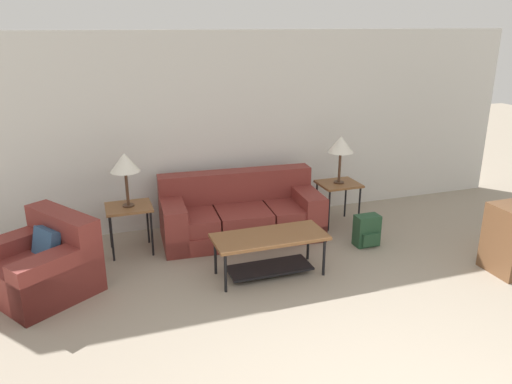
{
  "coord_description": "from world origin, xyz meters",
  "views": [
    {
      "loc": [
        -1.87,
        -1.83,
        2.68
      ],
      "look_at": [
        -0.08,
        3.4,
        0.8
      ],
      "focal_mm": 35.0,
      "sensor_mm": 36.0,
      "label": 1
    }
  ],
  "objects_px": {
    "armchair": "(43,266)",
    "table_lamp_right": "(341,145)",
    "couch": "(241,215)",
    "backpack": "(367,231)",
    "side_table_right": "(338,187)",
    "coffee_table": "(270,246)",
    "side_table_left": "(129,211)",
    "table_lamp_left": "(125,163)"
  },
  "relations": [
    {
      "from": "couch",
      "to": "side_table_right",
      "type": "relative_size",
      "value": 3.52
    },
    {
      "from": "coffee_table",
      "to": "table_lamp_right",
      "type": "bearing_deg",
      "value": 37.92
    },
    {
      "from": "table_lamp_left",
      "to": "backpack",
      "type": "bearing_deg",
      "value": -15.34
    },
    {
      "from": "coffee_table",
      "to": "side_table_right",
      "type": "xyz_separation_m",
      "value": [
        1.42,
        1.11,
        0.18
      ]
    },
    {
      "from": "armchair",
      "to": "side_table_left",
      "type": "relative_size",
      "value": 2.23
    },
    {
      "from": "side_table_right",
      "to": "backpack",
      "type": "relative_size",
      "value": 1.49
    },
    {
      "from": "coffee_table",
      "to": "side_table_left",
      "type": "relative_size",
      "value": 2.1
    },
    {
      "from": "coffee_table",
      "to": "table_lamp_left",
      "type": "xyz_separation_m",
      "value": [
        -1.4,
        1.11,
        0.78
      ]
    },
    {
      "from": "table_lamp_left",
      "to": "armchair",
      "type": "bearing_deg",
      "value": -144.83
    },
    {
      "from": "couch",
      "to": "backpack",
      "type": "bearing_deg",
      "value": -29.46
    },
    {
      "from": "side_table_left",
      "to": "table_lamp_left",
      "type": "distance_m",
      "value": 0.6
    },
    {
      "from": "coffee_table",
      "to": "table_lamp_right",
      "type": "relative_size",
      "value": 1.91
    },
    {
      "from": "table_lamp_right",
      "to": "backpack",
      "type": "distance_m",
      "value": 1.21
    },
    {
      "from": "side_table_right",
      "to": "armchair",
      "type": "bearing_deg",
      "value": -169.87
    },
    {
      "from": "side_table_left",
      "to": "table_lamp_right",
      "type": "bearing_deg",
      "value": -0.0
    },
    {
      "from": "side_table_right",
      "to": "backpack",
      "type": "height_order",
      "value": "side_table_right"
    },
    {
      "from": "couch",
      "to": "backpack",
      "type": "xyz_separation_m",
      "value": [
        1.42,
        -0.8,
        -0.1
      ]
    },
    {
      "from": "side_table_right",
      "to": "table_lamp_right",
      "type": "height_order",
      "value": "table_lamp_right"
    },
    {
      "from": "couch",
      "to": "armchair",
      "type": "bearing_deg",
      "value": -163.57
    },
    {
      "from": "couch",
      "to": "armchair",
      "type": "height_order",
      "value": "couch"
    },
    {
      "from": "side_table_left",
      "to": "coffee_table",
      "type": "bearing_deg",
      "value": -38.41
    },
    {
      "from": "side_table_left",
      "to": "backpack",
      "type": "xyz_separation_m",
      "value": [
        2.83,
        -0.78,
        -0.34
      ]
    },
    {
      "from": "couch",
      "to": "coffee_table",
      "type": "height_order",
      "value": "couch"
    },
    {
      "from": "couch",
      "to": "table_lamp_right",
      "type": "distance_m",
      "value": 1.63
    },
    {
      "from": "couch",
      "to": "armchair",
      "type": "xyz_separation_m",
      "value": [
        -2.37,
        -0.7,
        -0.01
      ]
    },
    {
      "from": "couch",
      "to": "coffee_table",
      "type": "xyz_separation_m",
      "value": [
        -0.02,
        -1.13,
        0.06
      ]
    },
    {
      "from": "backpack",
      "to": "table_lamp_right",
      "type": "bearing_deg",
      "value": 90.89
    },
    {
      "from": "armchair",
      "to": "backpack",
      "type": "height_order",
      "value": "armchair"
    },
    {
      "from": "coffee_table",
      "to": "backpack",
      "type": "bearing_deg",
      "value": 13.01
    },
    {
      "from": "coffee_table",
      "to": "table_lamp_right",
      "type": "height_order",
      "value": "table_lamp_right"
    },
    {
      "from": "table_lamp_left",
      "to": "side_table_right",
      "type": "bearing_deg",
      "value": 0.0
    },
    {
      "from": "couch",
      "to": "table_lamp_right",
      "type": "height_order",
      "value": "table_lamp_right"
    },
    {
      "from": "coffee_table",
      "to": "table_lamp_left",
      "type": "distance_m",
      "value": 1.94
    },
    {
      "from": "side_table_right",
      "to": "table_lamp_left",
      "type": "height_order",
      "value": "table_lamp_left"
    },
    {
      "from": "armchair",
      "to": "table_lamp_right",
      "type": "height_order",
      "value": "table_lamp_right"
    },
    {
      "from": "coffee_table",
      "to": "backpack",
      "type": "height_order",
      "value": "coffee_table"
    },
    {
      "from": "couch",
      "to": "table_lamp_left",
      "type": "bearing_deg",
      "value": -179.0
    },
    {
      "from": "side_table_right",
      "to": "table_lamp_left",
      "type": "xyz_separation_m",
      "value": [
        -2.82,
        -0.0,
        0.6
      ]
    },
    {
      "from": "couch",
      "to": "table_lamp_left",
      "type": "relative_size",
      "value": 3.22
    },
    {
      "from": "armchair",
      "to": "table_lamp_left",
      "type": "height_order",
      "value": "table_lamp_left"
    },
    {
      "from": "side_table_right",
      "to": "couch",
      "type": "bearing_deg",
      "value": 178.99
    },
    {
      "from": "couch",
      "to": "table_lamp_left",
      "type": "height_order",
      "value": "table_lamp_left"
    }
  ]
}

